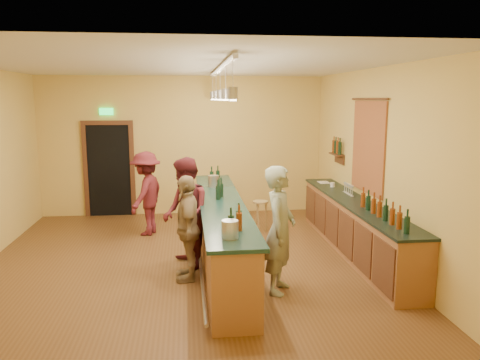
{
  "coord_description": "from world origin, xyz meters",
  "views": [
    {
      "loc": [
        0.07,
        -7.43,
        2.69
      ],
      "look_at": [
        0.95,
        0.2,
        1.35
      ],
      "focal_mm": 35.0,
      "sensor_mm": 36.0,
      "label": 1
    }
  ],
  "objects": [
    {
      "name": "floor",
      "position": [
        0.0,
        0.0,
        0.0
      ],
      "size": [
        7.0,
        7.0,
        0.0
      ],
      "primitive_type": "plane",
      "color": "brown",
      "rests_on": "ground"
    },
    {
      "name": "ceiling",
      "position": [
        0.0,
        0.0,
        3.2
      ],
      "size": [
        6.5,
        7.0,
        0.02
      ],
      "primitive_type": "cube",
      "color": "silver",
      "rests_on": "wall_back"
    },
    {
      "name": "wall_back",
      "position": [
        0.0,
        3.5,
        1.6
      ],
      "size": [
        6.5,
        0.02,
        3.2
      ],
      "primitive_type": "cube",
      "color": "#E1B954",
      "rests_on": "floor"
    },
    {
      "name": "wall_front",
      "position": [
        0.0,
        -3.5,
        1.6
      ],
      "size": [
        6.5,
        0.02,
        3.2
      ],
      "primitive_type": "cube",
      "color": "#E1B954",
      "rests_on": "floor"
    },
    {
      "name": "wall_right",
      "position": [
        3.25,
        0.0,
        1.6
      ],
      "size": [
        0.02,
        7.0,
        3.2
      ],
      "primitive_type": "cube",
      "color": "#E1B954",
      "rests_on": "floor"
    },
    {
      "name": "doorway",
      "position": [
        -1.7,
        3.47,
        1.13
      ],
      "size": [
        1.15,
        0.09,
        2.48
      ],
      "color": "black",
      "rests_on": "wall_back"
    },
    {
      "name": "tapestry",
      "position": [
        3.23,
        0.4,
        1.85
      ],
      "size": [
        0.03,
        1.4,
        1.6
      ],
      "primitive_type": "cube",
      "color": "maroon",
      "rests_on": "wall_right"
    },
    {
      "name": "bottle_shelf",
      "position": [
        3.17,
        1.9,
        1.67
      ],
      "size": [
        0.17,
        0.55,
        0.54
      ],
      "color": "#432414",
      "rests_on": "wall_right"
    },
    {
      "name": "back_counter",
      "position": [
        2.97,
        0.18,
        0.49
      ],
      "size": [
        0.6,
        4.55,
        1.27
      ],
      "color": "brown",
      "rests_on": "floor"
    },
    {
      "name": "tasting_bar",
      "position": [
        0.61,
        -0.0,
        0.61
      ],
      "size": [
        0.73,
        5.1,
        1.38
      ],
      "color": "brown",
      "rests_on": "floor"
    },
    {
      "name": "pendant_track",
      "position": [
        0.62,
        -0.0,
        2.98
      ],
      "size": [
        0.11,
        4.6,
        0.5
      ],
      "color": "silver",
      "rests_on": "ceiling"
    },
    {
      "name": "bartender",
      "position": [
        1.34,
        -1.27,
        0.89
      ],
      "size": [
        0.64,
        0.77,
        1.79
      ],
      "primitive_type": "imported",
      "rotation": [
        0.0,
        0.0,
        1.18
      ],
      "color": "gray",
      "rests_on": "floor"
    },
    {
      "name": "customer_a",
      "position": [
        0.04,
        -0.19,
        0.89
      ],
      "size": [
        0.86,
        1.0,
        1.79
      ],
      "primitive_type": "imported",
      "rotation": [
        0.0,
        0.0,
        -1.33
      ],
      "color": "#59191E",
      "rests_on": "floor"
    },
    {
      "name": "customer_b",
      "position": [
        0.07,
        -0.67,
        0.79
      ],
      "size": [
        0.41,
        0.94,
        1.59
      ],
      "primitive_type": "imported",
      "rotation": [
        0.0,
        0.0,
        -1.55
      ],
      "color": "#997A51",
      "rests_on": "floor"
    },
    {
      "name": "customer_c",
      "position": [
        -0.74,
        1.82,
        0.83
      ],
      "size": [
        0.95,
        1.22,
        1.67
      ],
      "primitive_type": "imported",
      "rotation": [
        0.0,
        0.0,
        -1.92
      ],
      "color": "#59191E",
      "rests_on": "floor"
    },
    {
      "name": "bar_stool",
      "position": [
        1.54,
        1.7,
        0.5
      ],
      "size": [
        0.31,
        0.31,
        0.64
      ],
      "rotation": [
        0.0,
        0.0,
        -0.28
      ],
      "color": "olive",
      "rests_on": "floor"
    }
  ]
}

